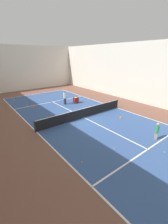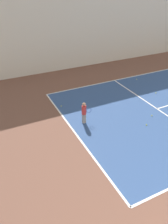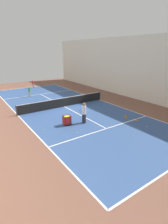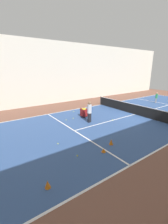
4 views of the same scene
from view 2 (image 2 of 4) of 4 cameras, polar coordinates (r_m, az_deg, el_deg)
The scene contains 9 objects.
line_baseline_near at distance 11.56m, azimuth -2.38°, elevation -5.42°, with size 9.76×0.10×0.00m, color white.
line_service_near at distance 14.33m, azimuth 18.54°, elevation 0.81°, with size 9.76×0.10×0.00m, color white.
hall_enclosure_left at distance 23.90m, azimuth 17.90°, elevation 22.55°, with size 0.15×33.17×7.40m.
player_near_baseline at distance 11.91m, azimuth 0.04°, elevation 0.13°, with size 0.28×0.59×1.29m.
tennis_ball_1 at distance 16.25m, azimuth 18.29°, elevation 4.78°, with size 0.07×0.07×0.07m, color yellow.
tennis_ball_4 at distance 18.09m, azimuth 13.55°, elevation 8.32°, with size 0.07×0.07×0.07m, color yellow.
tennis_ball_6 at distance 13.46m, azimuth 17.31°, elevation -0.90°, with size 0.07×0.07×0.07m, color yellow.
tennis_ball_8 at distance 13.88m, azimuth -5.98°, elevation 1.56°, with size 0.07×0.07×0.07m, color yellow.
tennis_ball_10 at distance 12.56m, azimuth 16.02°, elevation -3.25°, with size 0.07×0.07×0.07m, color yellow.
Camera 2 is at (8.47, -16.03, 7.00)m, focal length 35.00 mm.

